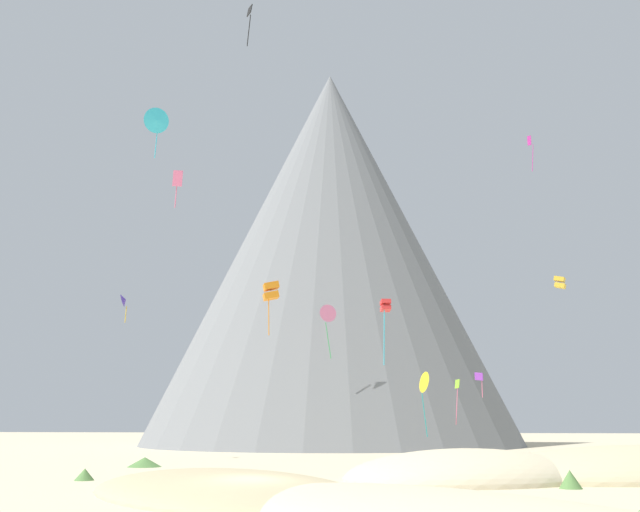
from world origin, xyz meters
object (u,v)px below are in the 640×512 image
at_px(bush_low_patch, 145,462).
at_px(bush_scatter_east, 384,464).
at_px(bush_near_left, 85,474).
at_px(kite_magenta_high, 530,147).
at_px(kite_indigo_mid, 124,300).
at_px(kite_cyan_high, 157,121).
at_px(rock_massif, 332,261).
at_px(kite_red_low, 385,307).
at_px(kite_yellow_low, 425,383).
at_px(kite_violet_low, 479,379).
at_px(kite_black_high, 249,16).
at_px(kite_lime_low, 457,391).
at_px(kite_orange_mid, 271,291).
at_px(bush_far_left, 570,479).
at_px(kite_pink_mid, 328,314).
at_px(kite_rainbow_mid, 177,181).
at_px(kite_gold_mid, 560,282).

bearing_deg(bush_low_patch, bush_scatter_east, -4.51).
xyz_separation_m(bush_near_left, kite_magenta_high, (34.97, 48.67, 38.18)).
distance_m(kite_indigo_mid, kite_cyan_high, 17.13).
height_order(bush_near_left, kite_magenta_high, kite_magenta_high).
distance_m(bush_low_patch, rock_massif, 60.02).
distance_m(bush_scatter_east, kite_red_low, 13.93).
relative_size(bush_low_patch, kite_cyan_high, 0.52).
bearing_deg(kite_yellow_low, kite_cyan_high, 99.86).
relative_size(bush_near_left, kite_violet_low, 0.41).
relative_size(kite_yellow_low, kite_black_high, 1.63).
height_order(kite_indigo_mid, kite_black_high, kite_black_high).
relative_size(kite_violet_low, kite_lime_low, 0.58).
height_order(kite_orange_mid, kite_magenta_high, kite_magenta_high).
bearing_deg(kite_red_low, kite_black_high, 2.24).
xyz_separation_m(bush_low_patch, kite_lime_low, (24.57, 23.95, 6.08)).
bearing_deg(bush_far_left, kite_lime_low, 94.79).
height_order(bush_scatter_east, kite_yellow_low, kite_yellow_low).
height_order(bush_scatter_east, kite_pink_mid, kite_pink_mid).
xyz_separation_m(bush_low_patch, kite_magenta_high, (36.26, 36.38, 38.17)).
bearing_deg(rock_massif, kite_cyan_high, -102.78).
xyz_separation_m(bush_near_left, kite_rainbow_mid, (0.23, 12.04, 22.02)).
bearing_deg(kite_rainbow_mid, bush_low_patch, 24.29).
height_order(bush_far_left, kite_black_high, kite_black_high).
bearing_deg(bush_scatter_east, kite_pink_mid, 104.65).
distance_m(kite_cyan_high, kite_lime_low, 40.93).
xyz_separation_m(kite_indigo_mid, kite_black_high, (13.39, -7.79, 24.08)).
bearing_deg(kite_magenta_high, kite_indigo_mid, -59.13).
bearing_deg(kite_rainbow_mid, kite_lime_low, -99.96).
relative_size(kite_indigo_mid, kite_black_high, 0.69).
height_order(bush_low_patch, kite_yellow_low, kite_yellow_low).
relative_size(bush_scatter_east, kite_pink_mid, 0.19).
relative_size(kite_indigo_mid, kite_gold_mid, 2.22).
xyz_separation_m(rock_massif, kite_lime_low, (16.57, -28.82, -21.36)).
distance_m(bush_near_left, kite_rainbow_mid, 25.10).
bearing_deg(kite_violet_low, bush_scatter_east, 157.94).
height_order(kite_violet_low, kite_cyan_high, kite_cyan_high).
distance_m(rock_massif, kite_gold_mid, 46.75).
distance_m(kite_indigo_mid, kite_black_high, 28.63).
height_order(bush_near_left, kite_lime_low, kite_lime_low).
bearing_deg(kite_black_high, kite_red_low, 109.43).
bearing_deg(kite_yellow_low, kite_rainbow_mid, 113.37).
bearing_deg(kite_cyan_high, kite_gold_mid, -21.93).
height_order(rock_massif, kite_violet_low, rock_massif).
xyz_separation_m(bush_scatter_east, kite_lime_low, (6.68, 25.36, 5.99)).
bearing_deg(kite_rainbow_mid, kite_orange_mid, -98.13).
bearing_deg(kite_yellow_low, rock_massif, -1.85).
bearing_deg(kite_cyan_high, kite_orange_mid, -28.77).
height_order(bush_far_left, kite_red_low, kite_red_low).
bearing_deg(kite_black_high, kite_magenta_high, 142.04).
height_order(bush_scatter_east, bush_far_left, bush_far_left).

